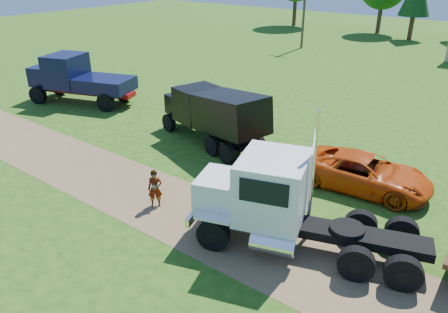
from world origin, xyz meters
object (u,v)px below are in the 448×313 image
Objects in this scene: orange_pickup at (364,172)px; white_semi_tractor at (274,201)px; navy_truck at (76,79)px; spectator_a at (155,189)px; black_dump_truck at (214,112)px.

white_semi_tractor is at bearing 164.29° from orange_pickup.
spectator_a is (15.11, -6.95, -0.92)m from navy_truck.
black_dump_truck is at bearing 84.99° from orange_pickup.
orange_pickup is (21.58, -0.03, -0.94)m from navy_truck.
navy_truck reaches higher than spectator_a.
white_semi_tractor reaches higher than orange_pickup.
navy_truck is at bearing -165.01° from black_dump_truck.
navy_truck is (-12.82, 0.03, -0.11)m from black_dump_truck.
black_dump_truck is 12.82m from navy_truck.
spectator_a is at bearing -56.56° from black_dump_truck.
navy_truck is (-20.43, 6.09, 0.01)m from white_semi_tractor.
spectator_a is at bearing 170.97° from white_semi_tractor.
white_semi_tractor reaches higher than navy_truck.
white_semi_tractor is at bearing -32.50° from spectator_a.
navy_truck reaches higher than orange_pickup.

